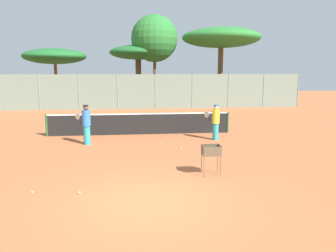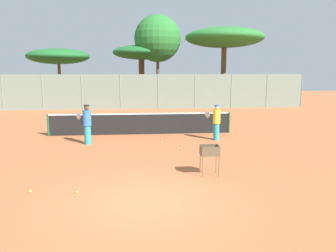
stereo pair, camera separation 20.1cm
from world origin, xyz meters
name	(u,v)px [view 2 (the right image)]	position (x,y,z in m)	size (l,w,h in m)	color
ground_plane	(145,202)	(0.00, 0.00, 0.00)	(80.00, 80.00, 0.00)	#B26038
tennis_net	(141,123)	(0.00, 8.56, 0.56)	(9.15, 0.10, 1.07)	#26592D
back_fence	(139,92)	(0.00, 19.39, 1.42)	(27.92, 0.08, 2.84)	gray
tree_0	(141,53)	(0.28, 24.88, 4.76)	(5.51, 5.51, 5.53)	brown
tree_1	(224,38)	(7.95, 22.96, 6.08)	(7.28, 7.28, 7.04)	brown
tree_2	(158,39)	(1.81, 23.89, 6.06)	(4.37, 4.37, 8.27)	brown
tree_3	(58,57)	(-7.65, 25.16, 4.44)	(5.91, 5.91, 5.20)	brown
player_white_outfit	(87,124)	(-2.35, 6.59, 0.90)	(0.76, 0.65, 1.73)	teal
player_red_cap	(216,122)	(3.45, 6.91, 0.85)	(0.66, 0.72, 1.63)	teal
ball_cart	(210,153)	(2.03, 1.88, 0.71)	(0.56, 0.41, 0.94)	brown
tennis_ball_0	(161,143)	(0.87, 6.35, 0.03)	(0.07, 0.07, 0.07)	#D1E54C
tennis_ball_1	(77,192)	(-1.77, 0.71, 0.03)	(0.07, 0.07, 0.07)	#D1E54C
tennis_ball_2	(30,191)	(-3.02, 0.89, 0.03)	(0.07, 0.07, 0.07)	#D1E54C
tennis_ball_3	(181,149)	(1.59, 5.21, 0.03)	(0.07, 0.07, 0.07)	#D1E54C
parked_car	(224,98)	(7.72, 21.70, 0.66)	(4.20, 1.70, 1.60)	#232328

